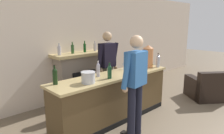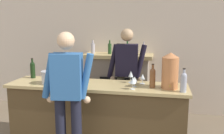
{
  "view_description": "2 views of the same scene",
  "coord_description": "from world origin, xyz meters",
  "px_view_note": "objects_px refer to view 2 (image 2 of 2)",
  "views": [
    {
      "loc": [
        -2.65,
        -0.29,
        1.9
      ],
      "look_at": [
        0.02,
        2.57,
        1.04
      ],
      "focal_mm": 32.0,
      "sensor_mm": 36.0,
      "label": 1
    },
    {
      "loc": [
        0.86,
        -1.03,
        1.84
      ],
      "look_at": [
        0.14,
        2.56,
        1.17
      ],
      "focal_mm": 40.0,
      "sensor_mm": 36.0,
      "label": 2
    }
  ],
  "objects_px": {
    "wine_glass_front_right": "(133,80)",
    "wine_bottle_chardonnay_pale": "(184,81)",
    "fireplace_stone": "(118,83)",
    "wine_glass_near_bucket": "(143,77)",
    "copper_dispenser": "(170,71)",
    "wine_glass_mid_counter": "(131,74)",
    "ice_bucket_steel": "(49,77)",
    "wine_glass_back_row": "(135,80)",
    "wine_bottle_burgundy_dark": "(79,73)",
    "wine_bottle_cabernet_heavy": "(78,77)",
    "person_bartender": "(127,75)",
    "wine_bottle_rose_blush": "(153,77)",
    "person_customer": "(68,95)",
    "wine_bottle_port_short": "(33,69)"
  },
  "relations": [
    {
      "from": "ice_bucket_steel",
      "to": "wine_bottle_chardonnay_pale",
      "type": "relative_size",
      "value": 0.76
    },
    {
      "from": "wine_bottle_chardonnay_pale",
      "to": "wine_bottle_port_short",
      "type": "distance_m",
      "value": 2.38
    },
    {
      "from": "person_customer",
      "to": "wine_glass_front_right",
      "type": "bearing_deg",
      "value": 35.12
    },
    {
      "from": "wine_bottle_port_short",
      "to": "wine_glass_mid_counter",
      "type": "height_order",
      "value": "wine_bottle_port_short"
    },
    {
      "from": "wine_bottle_cabernet_heavy",
      "to": "person_bartender",
      "type": "bearing_deg",
      "value": 50.5
    },
    {
      "from": "person_customer",
      "to": "wine_glass_near_bucket",
      "type": "distance_m",
      "value": 1.2
    },
    {
      "from": "wine_glass_front_right",
      "to": "fireplace_stone",
      "type": "bearing_deg",
      "value": 107.1
    },
    {
      "from": "wine_bottle_port_short",
      "to": "wine_glass_near_bucket",
      "type": "xyz_separation_m",
      "value": [
        1.79,
        -0.04,
        -0.05
      ]
    },
    {
      "from": "wine_bottle_cabernet_heavy",
      "to": "wine_bottle_chardonnay_pale",
      "type": "bearing_deg",
      "value": -1.37
    },
    {
      "from": "person_customer",
      "to": "ice_bucket_steel",
      "type": "height_order",
      "value": "person_customer"
    },
    {
      "from": "person_bartender",
      "to": "wine_bottle_chardonnay_pale",
      "type": "height_order",
      "value": "person_bartender"
    },
    {
      "from": "fireplace_stone",
      "to": "wine_bottle_burgundy_dark",
      "type": "distance_m",
      "value": 1.37
    },
    {
      "from": "wine_glass_mid_counter",
      "to": "person_customer",
      "type": "bearing_deg",
      "value": -126.84
    },
    {
      "from": "person_customer",
      "to": "wine_bottle_chardonnay_pale",
      "type": "xyz_separation_m",
      "value": [
        1.4,
        0.52,
        0.12
      ]
    },
    {
      "from": "wine_bottle_port_short",
      "to": "wine_glass_mid_counter",
      "type": "relative_size",
      "value": 1.81
    },
    {
      "from": "person_bartender",
      "to": "ice_bucket_steel",
      "type": "height_order",
      "value": "person_bartender"
    },
    {
      "from": "wine_glass_near_bucket",
      "to": "copper_dispenser",
      "type": "bearing_deg",
      "value": -24.76
    },
    {
      "from": "wine_bottle_port_short",
      "to": "wine_glass_back_row",
      "type": "bearing_deg",
      "value": -8.17
    },
    {
      "from": "copper_dispenser",
      "to": "wine_glass_mid_counter",
      "type": "bearing_deg",
      "value": 159.52
    },
    {
      "from": "person_bartender",
      "to": "wine_bottle_port_short",
      "type": "height_order",
      "value": "person_bartender"
    },
    {
      "from": "fireplace_stone",
      "to": "person_bartender",
      "type": "bearing_deg",
      "value": -70.08
    },
    {
      "from": "ice_bucket_steel",
      "to": "wine_bottle_port_short",
      "type": "relative_size",
      "value": 0.74
    },
    {
      "from": "wine_glass_near_bucket",
      "to": "wine_bottle_rose_blush",
      "type": "bearing_deg",
      "value": -50.61
    },
    {
      "from": "copper_dispenser",
      "to": "wine_glass_back_row",
      "type": "bearing_deg",
      "value": -176.94
    },
    {
      "from": "ice_bucket_steel",
      "to": "wine_glass_back_row",
      "type": "xyz_separation_m",
      "value": [
        1.26,
        0.06,
        0.01
      ]
    },
    {
      "from": "wine_glass_front_right",
      "to": "wine_bottle_chardonnay_pale",
      "type": "bearing_deg",
      "value": -0.04
    },
    {
      "from": "copper_dispenser",
      "to": "wine_bottle_cabernet_heavy",
      "type": "bearing_deg",
      "value": -174.66
    },
    {
      "from": "wine_bottle_burgundy_dark",
      "to": "wine_bottle_rose_blush",
      "type": "bearing_deg",
      "value": -6.68
    },
    {
      "from": "ice_bucket_steel",
      "to": "wine_glass_front_right",
      "type": "distance_m",
      "value": 1.25
    },
    {
      "from": "wine_glass_mid_counter",
      "to": "wine_glass_back_row",
      "type": "bearing_deg",
      "value": -70.36
    },
    {
      "from": "wine_bottle_rose_blush",
      "to": "wine_glass_back_row",
      "type": "relative_size",
      "value": 2.28
    },
    {
      "from": "person_bartender",
      "to": "wine_glass_front_right",
      "type": "relative_size",
      "value": 9.84
    },
    {
      "from": "person_bartender",
      "to": "wine_bottle_rose_blush",
      "type": "relative_size",
      "value": 5.12
    },
    {
      "from": "wine_bottle_port_short",
      "to": "person_customer",
      "type": "bearing_deg",
      "value": -43.27
    },
    {
      "from": "person_customer",
      "to": "wine_glass_back_row",
      "type": "distance_m",
      "value": 0.99
    },
    {
      "from": "wine_bottle_chardonnay_pale",
      "to": "wine_glass_near_bucket",
      "type": "bearing_deg",
      "value": 149.1
    },
    {
      "from": "person_customer",
      "to": "wine_bottle_port_short",
      "type": "height_order",
      "value": "person_customer"
    },
    {
      "from": "wine_bottle_cabernet_heavy",
      "to": "ice_bucket_steel",
      "type": "bearing_deg",
      "value": 176.03
    },
    {
      "from": "fireplace_stone",
      "to": "wine_bottle_burgundy_dark",
      "type": "xyz_separation_m",
      "value": [
        -0.4,
        -1.23,
        0.45
      ]
    },
    {
      "from": "person_customer",
      "to": "wine_glass_mid_counter",
      "type": "height_order",
      "value": "person_customer"
    },
    {
      "from": "wine_bottle_rose_blush",
      "to": "wine_glass_near_bucket",
      "type": "distance_m",
      "value": 0.25
    },
    {
      "from": "fireplace_stone",
      "to": "wine_glass_near_bucket",
      "type": "distance_m",
      "value": 1.37
    },
    {
      "from": "person_customer",
      "to": "ice_bucket_steel",
      "type": "relative_size",
      "value": 7.15
    },
    {
      "from": "wine_glass_front_right",
      "to": "person_bartender",
      "type": "bearing_deg",
      "value": 104.27
    },
    {
      "from": "wine_bottle_rose_blush",
      "to": "wine_glass_mid_counter",
      "type": "bearing_deg",
      "value": 146.57
    },
    {
      "from": "wine_bottle_cabernet_heavy",
      "to": "wine_glass_front_right",
      "type": "relative_size",
      "value": 1.69
    },
    {
      "from": "person_bartender",
      "to": "wine_bottle_burgundy_dark",
      "type": "xyz_separation_m",
      "value": [
        -0.67,
        -0.49,
        0.11
      ]
    },
    {
      "from": "wine_bottle_rose_blush",
      "to": "wine_glass_mid_counter",
      "type": "relative_size",
      "value": 1.87
    },
    {
      "from": "wine_glass_near_bucket",
      "to": "wine_glass_mid_counter",
      "type": "bearing_deg",
      "value": 169.65
    },
    {
      "from": "wine_glass_near_bucket",
      "to": "wine_glass_back_row",
      "type": "relative_size",
      "value": 1.0
    }
  ]
}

